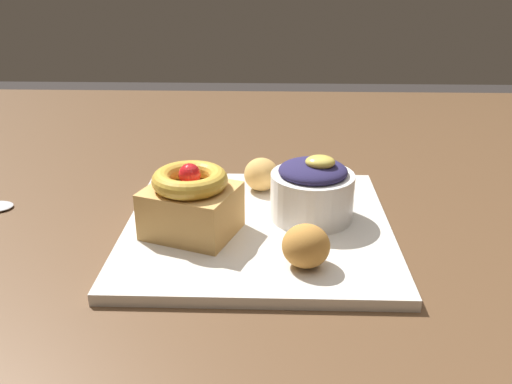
% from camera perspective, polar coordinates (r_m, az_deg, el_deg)
% --- Properties ---
extents(dining_table, '(1.54, 1.12, 0.73)m').
position_cam_1_polar(dining_table, '(0.75, 1.35, -5.00)').
color(dining_table, brown).
rests_on(dining_table, ground_plane).
extents(front_plate, '(0.29, 0.29, 0.01)m').
position_cam_1_polar(front_plate, '(0.61, -0.06, -3.71)').
color(front_plate, silver).
rests_on(front_plate, dining_table).
extents(cake_slice, '(0.11, 0.10, 0.08)m').
position_cam_1_polar(cake_slice, '(0.57, -7.13, -1.06)').
color(cake_slice, tan).
rests_on(cake_slice, front_plate).
extents(berry_ramekin, '(0.09, 0.09, 0.08)m').
position_cam_1_polar(berry_ramekin, '(0.60, 5.66, 0.19)').
color(berry_ramekin, white).
rests_on(berry_ramekin, front_plate).
extents(fritter_front, '(0.05, 0.04, 0.04)m').
position_cam_1_polar(fritter_front, '(0.51, 4.95, -5.66)').
color(fritter_front, '#BC7F38').
rests_on(fritter_front, front_plate).
extents(fritter_middle, '(0.04, 0.04, 0.03)m').
position_cam_1_polar(fritter_middle, '(0.69, 7.22, 1.67)').
color(fritter_middle, gold).
rests_on(fritter_middle, front_plate).
extents(fritter_back, '(0.04, 0.04, 0.04)m').
position_cam_1_polar(fritter_back, '(0.68, 0.33, 1.88)').
color(fritter_back, tan).
rests_on(fritter_back, front_plate).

